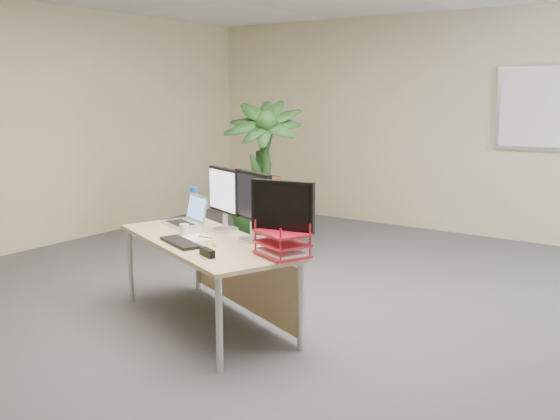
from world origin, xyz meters
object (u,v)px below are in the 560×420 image
Objects in this scene: desk at (217,255)px; floor_plant at (262,186)px; monitor_right at (252,202)px; laptop at (188,217)px; monitor_left at (225,195)px.

floor_plant is (-0.93, 1.85, 0.23)m from desk.
desk is 2.08m from floor_plant.
monitor_right is at bearing -55.54° from floor_plant.
laptop is at bearing 168.13° from monitor_right.
monitor_left is (0.83, -1.62, 0.19)m from floor_plant.
monitor_right is at bearing -20.51° from monitor_left.
floor_plant is 2.15m from monitor_right.
floor_plant is 2.92× the size of monitor_right.
monitor_right is (0.28, 0.08, 0.43)m from desk.
desk is at bearing -65.55° from monitor_left.
monitor_left is at bearing 159.49° from monitor_right.
floor_plant is at bearing 124.46° from monitor_right.
laptop is (-0.81, 0.17, -0.24)m from monitor_right.
laptop is (0.41, -1.60, -0.03)m from floor_plant.
monitor_left is 1.21× the size of laptop.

